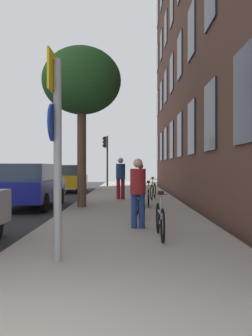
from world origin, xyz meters
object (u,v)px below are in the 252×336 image
(bicycle_2, at_px, (148,196))
(pedestrian_1, at_px, (141,182))
(tree_near, at_px, (82,82))
(pedestrian_0, at_px, (138,188))
(sign_post, at_px, (56,139))
(traffic_light, at_px, (106,152))
(pedestrian_2, at_px, (121,176))
(bicycle_3, at_px, (153,190))
(car_2, at_px, (68,178))
(bicycle_0, at_px, (160,219))
(car_1, at_px, (30,185))
(bicycle_4, at_px, (141,187))
(bicycle_1, at_px, (140,204))

(bicycle_2, height_order, pedestrian_1, pedestrian_1)
(tree_near, bearing_deg, pedestrian_0, -67.98)
(sign_post, height_order, traffic_light, traffic_light)
(pedestrian_1, bearing_deg, pedestrian_2, 104.93)
(bicycle_3, distance_m, car_2, 7.70)
(traffic_light, height_order, bicycle_0, traffic_light)
(pedestrian_0, distance_m, car_1, 6.47)
(tree_near, relative_size, pedestrian_2, 3.12)
(bicycle_2, distance_m, car_1, 4.38)
(tree_near, bearing_deg, pedestrian_2, 66.77)
(tree_near, bearing_deg, traffic_light, 90.01)
(bicycle_3, xyz_separation_m, pedestrian_2, (-1.42, -0.21, 0.65))
(sign_post, distance_m, bicycle_4, 13.99)
(bicycle_1, bearing_deg, tree_near, 125.44)
(bicycle_2, relative_size, pedestrian_1, 1.10)
(traffic_light, height_order, tree_near, tree_near)
(bicycle_3, relative_size, pedestrian_1, 1.10)
(car_2, bearing_deg, pedestrian_2, -62.57)
(traffic_light, distance_m, pedestrian_0, 19.10)
(sign_post, bearing_deg, bicycle_4, 82.80)
(bicycle_0, height_order, bicycle_3, bicycle_3)
(sign_post, bearing_deg, car_2, 98.49)
(sign_post, bearing_deg, pedestrian_0, 66.25)
(traffic_light, bearing_deg, bicycle_2, -80.47)
(pedestrian_0, relative_size, car_2, 0.39)
(bicycle_1, bearing_deg, traffic_light, 96.52)
(traffic_light, xyz_separation_m, bicycle_2, (2.36, -14.09, -2.17))
(bicycle_2, bearing_deg, car_1, 175.39)
(car_2, bearing_deg, pedestrian_0, -74.67)
(pedestrian_1, xyz_separation_m, car_2, (-4.04, 9.19, -0.15))
(bicycle_0, bearing_deg, tree_near, 111.53)
(bicycle_0, distance_m, car_1, 7.65)
(pedestrian_0, height_order, car_2, pedestrian_0)
(bicycle_0, relative_size, car_1, 0.38)
(sign_post, distance_m, car_2, 17.12)
(bicycle_0, relative_size, bicycle_1, 1.03)
(pedestrian_1, relative_size, pedestrian_2, 0.85)
(pedestrian_1, distance_m, pedestrian_2, 2.98)
(bicycle_1, bearing_deg, car_1, 139.61)
(pedestrian_1, bearing_deg, pedestrian_0, -92.61)
(pedestrian_0, height_order, car_1, pedestrian_0)
(pedestrian_0, relative_size, pedestrian_1, 1.04)
(sign_post, bearing_deg, traffic_light, 91.46)
(traffic_light, bearing_deg, bicycle_3, -76.15)
(bicycle_0, xyz_separation_m, bicycle_4, (0.04, 12.00, -0.00))
(pedestrian_1, bearing_deg, bicycle_1, -92.44)
(car_1, bearing_deg, sign_post, -72.68)
(pedestrian_0, bearing_deg, car_1, 126.46)
(traffic_light, distance_m, pedestrian_1, 14.43)
(sign_post, distance_m, bicycle_3, 11.12)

